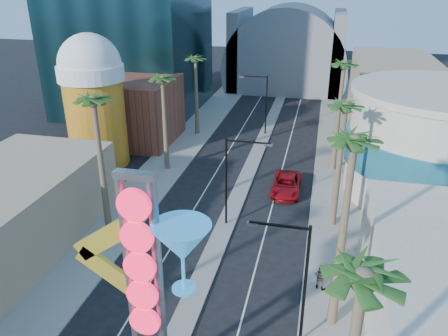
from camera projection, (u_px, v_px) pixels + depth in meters
sidewalk_west at (177, 152)px, 53.28m from camera, size 5.00×100.00×0.15m
sidewalk_east at (337, 166)px, 49.36m from camera, size 5.00×100.00×0.15m
median at (258, 150)px, 53.99m from camera, size 1.60×84.00×0.15m
brick_filler_west at (135, 111)px, 55.70m from camera, size 10.00×10.00×8.00m
filler_east at (391, 98)px, 57.60m from camera, size 10.00×20.00×10.00m
beer_mug at (94, 96)px, 47.22m from camera, size 7.00×7.00×14.50m
turquoise_building at (436, 145)px, 41.06m from camera, size 16.60×16.60×10.60m
canopy at (287, 65)px, 82.54m from camera, size 22.00×16.00×22.00m
neon_sign at (161, 280)px, 19.69m from camera, size 6.53×2.60×12.55m
streetlight_0 at (233, 174)px, 35.90m from camera, size 3.79×0.25×8.00m
streetlight_1 at (262, 99)px, 57.50m from camera, size 3.79×0.25×8.00m
streetlight_2 at (297, 274)px, 23.97m from camera, size 3.45×0.25×8.00m
palm_1 at (94, 110)px, 31.90m from camera, size 2.40×2.40×12.70m
palm_2 at (163, 85)px, 44.90m from camera, size 2.40×2.40×11.20m
palm_3 at (196, 64)px, 55.59m from camera, size 2.40×2.40×11.20m
palm_4 at (361, 296)px, 14.12m from camera, size 2.40×2.40×12.20m
palm_5 at (353, 156)px, 22.66m from camera, size 2.40×2.40×13.20m
palm_6 at (345, 115)px, 33.89m from camera, size 2.40×2.40×11.70m
palm_7 at (343, 72)px, 44.21m from camera, size 2.40×2.40×12.70m
red_pickup at (286, 184)px, 43.33m from camera, size 2.78×5.94×1.64m
pedestrian_b at (320, 276)px, 29.74m from camera, size 1.12×1.02×1.86m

